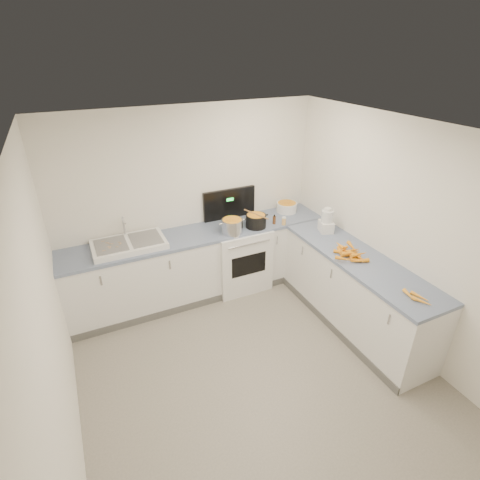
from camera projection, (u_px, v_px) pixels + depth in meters
name	position (u px, v px, depth m)	size (l,w,h in m)	color
floor	(259.00, 377.00, 3.94)	(3.50, 4.00, 0.00)	gray
ceiling	(267.00, 138.00, 2.78)	(3.50, 4.00, 0.00)	white
wall_back	(191.00, 203.00, 4.96)	(3.50, 2.50, 0.00)	white
wall_left	(49.00, 336.00, 2.70)	(4.00, 2.50, 0.00)	white
wall_right	(405.00, 240.00, 4.02)	(4.00, 2.50, 0.00)	white
counter_back	(201.00, 263.00, 5.09)	(3.50, 0.62, 0.94)	white
counter_right	(354.00, 291.00, 4.51)	(0.62, 2.20, 0.94)	white
stove	(238.00, 255.00, 5.28)	(0.76, 0.65, 1.36)	white
sink	(129.00, 244.00, 4.51)	(0.86, 0.52, 0.31)	white
steel_pot	(232.00, 227.00, 4.84)	(0.28, 0.28, 0.20)	silver
black_pot	(256.00, 222.00, 4.99)	(0.27, 0.27, 0.19)	black
wooden_spoon	(256.00, 214.00, 4.94)	(0.02, 0.02, 0.44)	#AD7A47
mixing_bowl	(287.00, 207.00, 5.45)	(0.30, 0.30, 0.14)	white
extract_bottle	(274.00, 220.00, 5.08)	(0.04, 0.04, 0.11)	#593319
spice_jar	(284.00, 221.00, 5.06)	(0.06, 0.06, 0.10)	#E5B266
food_processor	(327.00, 222.00, 4.83)	(0.21, 0.24, 0.33)	white
carrot_pile	(350.00, 254.00, 4.30)	(0.41, 0.47, 0.09)	orange
peeled_carrots	(417.00, 298.00, 3.59)	(0.15, 0.30, 0.04)	#FFA126
peelings	(111.00, 245.00, 4.40)	(0.24, 0.26, 0.01)	tan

